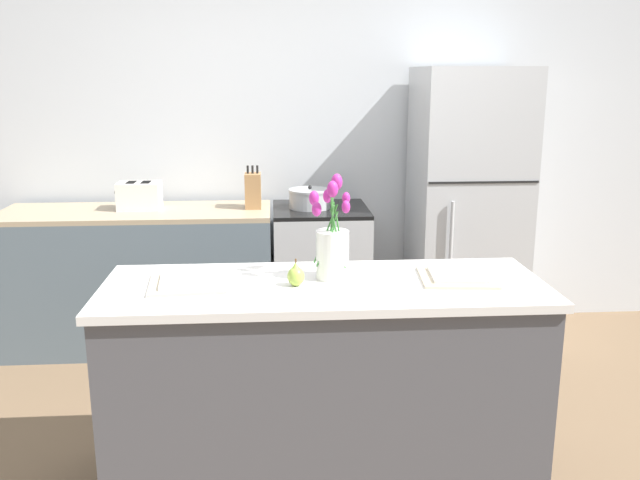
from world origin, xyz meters
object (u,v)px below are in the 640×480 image
Objects in this scene: stove_range at (320,275)px; plate_setting_left at (187,282)px; flower_vase at (332,246)px; knife_block at (253,191)px; pear_figurine at (296,275)px; toaster at (139,196)px; refrigerator at (467,207)px; cooking_pot at (310,199)px; plate_setting_right at (457,276)px.

stove_range is 1.77m from plate_setting_left.
flower_vase reaches higher than knife_block.
pear_figurine reaches higher than stove_range.
plate_setting_left is (-0.65, -1.58, 0.46)m from stove_range.
toaster is (-0.92, 1.66, 0.04)m from pear_figurine.
refrigerator is 6.55× the size of cooking_pot.
plate_setting_left is 1.00× the size of plate_setting_right.
stove_range is 3.31× the size of cooking_pot.
stove_range is at bearing 82.40° from pear_figurine.
pear_figurine is 0.42× the size of cooking_pot.
knife_block is at bearing 178.93° from refrigerator.
flower_vase is at bearing -55.59° from toaster.
stove_range is 1.05m from refrigerator.
plate_setting_right is 1.21× the size of knife_block.
refrigerator is at bearing 44.53° from plate_setting_left.
toaster is (-0.48, 1.61, 0.07)m from plate_setting_left.
refrigerator is 1.02m from cooking_pot.
plate_setting_right is 1.83m from knife_block.
plate_setting_right is at bearing -5.08° from flower_vase.
refrigerator is at bearing 54.31° from pear_figurine.
refrigerator is (0.95, 0.00, 0.44)m from stove_range.
stove_range is 2.72× the size of plate_setting_left.
toaster reaches higher than cooking_pot.
cooking_pot is at bearing -2.29° from toaster.
knife_block is at bearing -0.81° from toaster.
stove_range is at bearing 106.04° from plate_setting_right.
pear_figurine reaches higher than plate_setting_left.
knife_block is at bearing 81.91° from plate_setting_left.
plate_setting_right is at bearing -71.65° from cooking_pot.
refrigerator is at bearing 72.52° from plate_setting_right.
pear_figurine is at bearing -148.77° from flower_vase.
stove_range is 1.70m from plate_setting_right.
refrigerator is 5.38× the size of plate_setting_left.
plate_setting_left is at bearing -175.55° from flower_vase.
pear_figurine is 0.67m from plate_setting_right.
stove_range is at bearing -1.84° from toaster.
pear_figurine is (-0.22, -1.62, 0.49)m from stove_range.
plate_setting_right is (-0.50, -1.58, 0.02)m from refrigerator.
flower_vase is at bearing -89.83° from cooking_pot.
cooking_pot is (-1.02, -0.01, 0.07)m from refrigerator.
flower_vase is 1.54× the size of toaster.
stove_range is 1.71m from pear_figurine.
plate_setting_left is 1.17× the size of toaster.
refrigerator is 5.38× the size of plate_setting_right.
knife_block is (-0.43, 0.03, 0.56)m from stove_range.
pear_figurine reaches higher than plate_setting_right.
flower_vase is 0.61m from plate_setting_left.
plate_setting_left and plate_setting_right have the same top height.
flower_vase is at bearing 174.92° from plate_setting_right.
plate_setting_right is (0.52, -0.05, -0.13)m from flower_vase.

